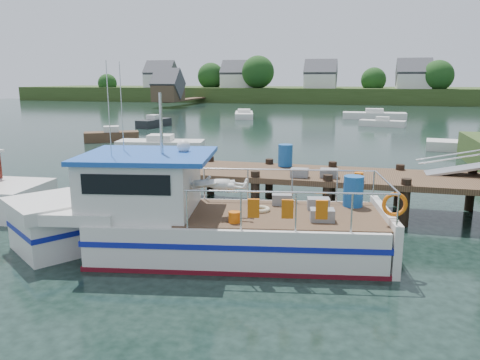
% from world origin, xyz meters
% --- Properties ---
extents(ground_plane, '(160.00, 160.00, 0.00)m').
position_xyz_m(ground_plane, '(0.00, 0.00, 0.00)').
color(ground_plane, black).
extents(far_shore, '(140.00, 42.55, 9.22)m').
position_xyz_m(far_shore, '(0.01, 82.37, 2.10)').
color(far_shore, '#31461D').
rests_on(far_shore, ground).
extents(dock, '(16.60, 3.00, 4.78)m').
position_xyz_m(dock, '(6.51, 0.01, 2.24)').
color(dock, '#4C3524').
rests_on(dock, ground).
extents(lobster_boat, '(10.97, 4.73, 5.23)m').
position_xyz_m(lobster_boat, '(-1.43, -5.28, 0.95)').
color(lobster_boat, silver).
rests_on(lobster_boat, ground).
extents(moored_rowboat, '(4.19, 3.18, 1.17)m').
position_xyz_m(moored_rowboat, '(-15.56, 15.40, 0.44)').
color(moored_rowboat, '#4C3524').
rests_on(moored_rowboat, ground).
extents(moored_far, '(7.29, 2.53, 1.24)m').
position_xyz_m(moored_far, '(4.52, 41.43, 0.46)').
color(moored_far, silver).
rests_on(moored_far, ground).
extents(moored_a, '(6.00, 2.95, 1.06)m').
position_xyz_m(moored_a, '(-10.01, 12.09, 0.39)').
color(moored_a, silver).
rests_on(moored_a, ground).
extents(moored_b, '(4.64, 2.30, 0.98)m').
position_xyz_m(moored_b, '(5.12, 32.49, 0.36)').
color(moored_b, silver).
rests_on(moored_b, ground).
extents(moored_c, '(6.69, 3.03, 1.02)m').
position_xyz_m(moored_c, '(10.63, 16.75, 0.38)').
color(moored_c, silver).
rests_on(moored_c, ground).
extents(moored_d, '(3.58, 6.61, 1.07)m').
position_xyz_m(moored_d, '(-10.97, 39.29, 0.40)').
color(moored_d, silver).
rests_on(moored_d, ground).
extents(moored_e, '(2.13, 4.52, 1.20)m').
position_xyz_m(moored_e, '(-17.10, 26.47, 0.44)').
color(moored_e, black).
rests_on(moored_e, ground).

